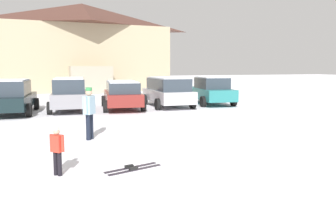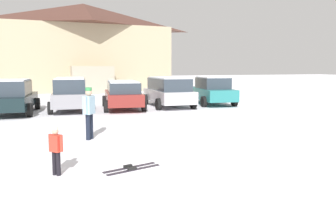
# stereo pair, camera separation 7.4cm
# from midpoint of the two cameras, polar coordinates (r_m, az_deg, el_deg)

# --- Properties ---
(ground) EXTENTS (160.00, 160.00, 0.00)m
(ground) POSITION_cam_midpoint_polar(r_m,az_deg,el_deg) (6.54, 9.40, -14.82)
(ground) COLOR white
(ski_lodge) EXTENTS (16.76, 10.51, 8.64)m
(ski_lodge) POSITION_cam_midpoint_polar(r_m,az_deg,el_deg) (34.57, -14.31, 9.15)
(ski_lodge) COLOR tan
(ski_lodge) RESTS_ON ground
(parked_black_sedan) EXTENTS (2.38, 4.64, 1.71)m
(parked_black_sedan) POSITION_cam_midpoint_polar(r_m,az_deg,el_deg) (17.93, -25.30, 0.69)
(parked_black_sedan) COLOR black
(parked_black_sedan) RESTS_ON ground
(parked_grey_wagon) EXTENTS (2.32, 4.21, 1.76)m
(parked_grey_wagon) POSITION_cam_midpoint_polar(r_m,az_deg,el_deg) (18.09, -16.52, 1.33)
(parked_grey_wagon) COLOR gray
(parked_grey_wagon) RESTS_ON ground
(parked_maroon_van) EXTENTS (2.55, 4.67, 1.56)m
(parked_maroon_van) POSITION_cam_midpoint_polar(r_m,az_deg,el_deg) (18.31, -7.76, 1.29)
(parked_maroon_van) COLOR maroon
(parked_maroon_van) RESTS_ON ground
(parked_silver_wagon) EXTENTS (2.31, 4.57, 1.73)m
(parked_silver_wagon) POSITION_cam_midpoint_polar(r_m,az_deg,el_deg) (19.18, 0.17, 1.78)
(parked_silver_wagon) COLOR silver
(parked_silver_wagon) RESTS_ON ground
(parked_teal_hatchback) EXTENTS (2.47, 4.46, 1.73)m
(parked_teal_hatchback) POSITION_cam_midpoint_polar(r_m,az_deg,el_deg) (20.58, 7.71, 1.83)
(parked_teal_hatchback) COLOR #267879
(parked_teal_hatchback) RESTS_ON ground
(skier_child_in_red_jacket) EXTENTS (0.29, 0.30, 1.05)m
(skier_child_in_red_jacket) POSITION_cam_midpoint_polar(r_m,az_deg,el_deg) (7.42, -18.68, -7.77)
(skier_child_in_red_jacket) COLOR black
(skier_child_in_red_jacket) RESTS_ON ground
(skier_adult_in_blue_parka) EXTENTS (0.42, 0.54, 1.67)m
(skier_adult_in_blue_parka) POSITION_cam_midpoint_polar(r_m,az_deg,el_deg) (10.72, -13.39, -1.56)
(skier_adult_in_blue_parka) COLOR black
(skier_adult_in_blue_parka) RESTS_ON ground
(pair_of_skis) EXTENTS (1.35, 0.64, 0.08)m
(pair_of_skis) POSITION_cam_midpoint_polar(r_m,az_deg,el_deg) (7.62, -6.12, -11.57)
(pair_of_skis) COLOR #28222B
(pair_of_skis) RESTS_ON ground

